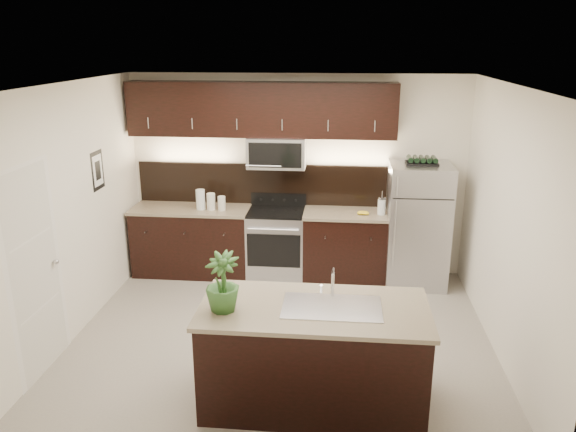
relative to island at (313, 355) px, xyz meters
name	(u,v)px	position (x,y,z in m)	size (l,w,h in m)	color
ground	(281,338)	(-0.40, 1.09, -0.47)	(4.50, 4.50, 0.00)	gray
room_walls	(269,188)	(-0.52, 1.06, 1.22)	(4.52, 4.02, 2.71)	silver
counter_run	(261,243)	(-0.86, 2.78, 0.00)	(3.51, 0.65, 0.94)	black
upper_fixtures	(263,118)	(-0.83, 2.93, 1.67)	(3.49, 0.40, 1.66)	black
island	(313,355)	(0.00, 0.00, 0.00)	(1.96, 0.96, 0.94)	black
sink_faucet	(332,305)	(0.15, 0.01, 0.48)	(0.84, 0.50, 0.28)	silver
refrigerator	(417,225)	(1.20, 2.72, 0.33)	(0.78, 0.70, 1.61)	#B2B2B7
wine_rack	(422,161)	(1.20, 2.72, 1.19)	(0.40, 0.25, 0.10)	black
plant	(222,282)	(-0.76, -0.14, 0.72)	(0.28, 0.28, 0.51)	#2B5421
canisters	(209,201)	(-1.56, 2.73, 0.59)	(0.40, 0.13, 0.27)	silver
french_press	(382,206)	(0.73, 2.73, 0.58)	(0.11, 0.11, 0.31)	silver
bananas	(360,212)	(0.45, 2.70, 0.49)	(0.16, 0.12, 0.05)	gold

